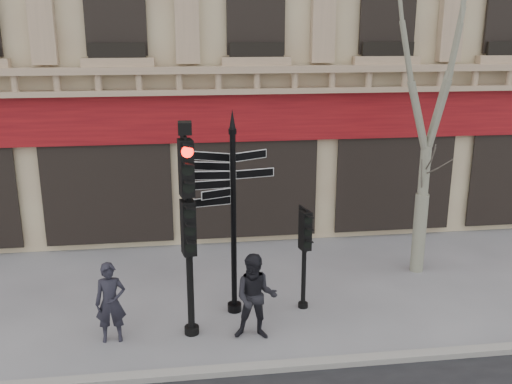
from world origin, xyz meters
TOP-DOWN VIEW (x-y plane):
  - ground at (0.00, 0.00)m, footprint 80.00×80.00m
  - kerb at (0.00, -1.40)m, footprint 80.00×0.25m
  - fingerpost at (-1.00, 0.90)m, footprint 1.85×1.85m
  - traffic_signal_main at (-1.94, 0.07)m, footprint 0.52×0.41m
  - traffic_signal_secondary at (0.50, 0.87)m, footprint 0.42×0.34m
  - plane_tree at (3.75, 2.41)m, footprint 2.91×2.91m
  - pedestrian_a at (-3.47, 0.03)m, footprint 0.60×0.41m
  - pedestrian_b at (-0.69, -0.24)m, footprint 0.95×0.80m

SIDE VIEW (x-z plane):
  - ground at x=0.00m, z-range 0.00..0.00m
  - kerb at x=0.00m, z-range 0.00..0.12m
  - pedestrian_a at x=-3.47m, z-range 0.00..1.61m
  - pedestrian_b at x=-0.69m, z-range 0.00..1.74m
  - traffic_signal_secondary at x=0.50m, z-range 0.44..2.66m
  - traffic_signal_main at x=-1.94m, z-range 0.56..4.82m
  - fingerpost at x=-1.00m, z-range 0.75..5.10m
  - plane_tree at x=3.75m, z-range 1.56..9.28m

